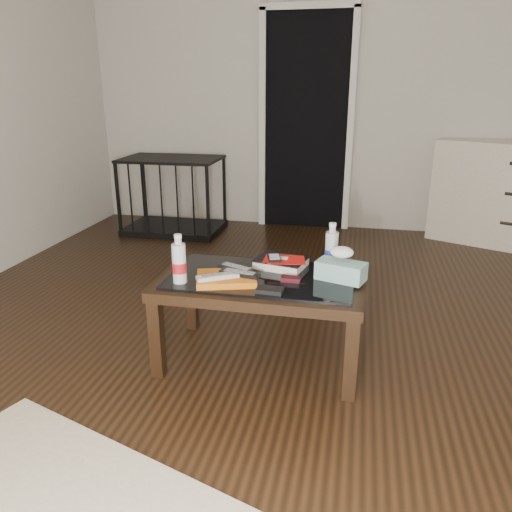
{
  "coord_description": "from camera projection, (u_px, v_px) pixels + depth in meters",
  "views": [
    {
      "loc": [
        0.14,
        -2.43,
        1.36
      ],
      "look_at": [
        -0.34,
        -0.14,
        0.55
      ],
      "focal_mm": 35.0,
      "sensor_mm": 36.0,
      "label": 1
    }
  ],
  "objects": [
    {
      "name": "tissue_box",
      "position": [
        341.0,
        271.0,
        2.4
      ],
      "size": [
        0.26,
        0.19,
        0.09
      ],
      "primitive_type": "cube",
      "rotation": [
        0.0,
        0.0,
        -0.33
      ],
      "color": "teal",
      "rests_on": "coffee_table"
    },
    {
      "name": "room_shell",
      "position": [
        339.0,
        21.0,
        2.19
      ],
      "size": [
        5.0,
        5.0,
        5.0
      ],
      "color": "beige",
      "rests_on": "ground"
    },
    {
      "name": "remote_silver",
      "position": [
        218.0,
        276.0,
        2.34
      ],
      "size": [
        0.2,
        0.15,
        0.02
      ],
      "primitive_type": "cube",
      "rotation": [
        0.0,
        0.0,
        0.55
      ],
      "color": "#B6B6BB",
      "rests_on": "magazines"
    },
    {
      "name": "ipod",
      "position": [
        274.0,
        258.0,
        2.54
      ],
      "size": [
        0.09,
        0.12,
        0.02
      ],
      "primitive_type": "cube",
      "rotation": [
        0.0,
        0.0,
        0.27
      ],
      "color": "black",
      "rests_on": "dvd_mailers"
    },
    {
      "name": "doorway",
      "position": [
        306.0,
        122.0,
        4.74
      ],
      "size": [
        0.9,
        0.08,
        2.07
      ],
      "color": "black",
      "rests_on": "ground"
    },
    {
      "name": "remote_black_front",
      "position": [
        240.0,
        273.0,
        2.38
      ],
      "size": [
        0.21,
        0.09,
        0.02
      ],
      "primitive_type": "cube",
      "rotation": [
        0.0,
        0.0,
        -0.2
      ],
      "color": "black",
      "rests_on": "magazines"
    },
    {
      "name": "magazines",
      "position": [
        226.0,
        278.0,
        2.39
      ],
      "size": [
        0.33,
        0.28,
        0.03
      ],
      "primitive_type": "cube",
      "rotation": [
        0.0,
        0.0,
        0.29
      ],
      "color": "#BF5F12",
      "rests_on": "coffee_table"
    },
    {
      "name": "water_bottle_right",
      "position": [
        332.0,
        246.0,
        2.54
      ],
      "size": [
        0.07,
        0.07,
        0.24
      ],
      "primitive_type": "cylinder",
      "rotation": [
        0.0,
        0.0,
        0.02
      ],
      "color": "silver",
      "rests_on": "coffee_table"
    },
    {
      "name": "dresser",
      "position": [
        508.0,
        194.0,
        4.36
      ],
      "size": [
        1.3,
        0.96,
        0.9
      ],
      "rotation": [
        0.0,
        0.0,
        -0.44
      ],
      "color": "silver",
      "rests_on": "ground"
    },
    {
      "name": "flip_phone",
      "position": [
        291.0,
        279.0,
        2.39
      ],
      "size": [
        0.09,
        0.05,
        0.02
      ],
      "primitive_type": "cube",
      "rotation": [
        0.0,
        0.0,
        -0.01
      ],
      "color": "black",
      "rests_on": "coffee_table"
    },
    {
      "name": "remote_black_back",
      "position": [
        236.0,
        268.0,
        2.45
      ],
      "size": [
        0.2,
        0.13,
        0.02
      ],
      "primitive_type": "cube",
      "rotation": [
        0.0,
        0.0,
        -0.42
      ],
      "color": "black",
      "rests_on": "magazines"
    },
    {
      "name": "wallet",
      "position": [
        270.0,
        290.0,
        2.26
      ],
      "size": [
        0.12,
        0.08,
        0.02
      ],
      "primitive_type": "cube",
      "rotation": [
        0.0,
        0.0,
        -0.07
      ],
      "color": "black",
      "rests_on": "coffee_table"
    },
    {
      "name": "dvd_mailers",
      "position": [
        283.0,
        259.0,
        2.56
      ],
      "size": [
        0.19,
        0.14,
        0.01
      ],
      "primitive_type": "cube",
      "rotation": [
        0.0,
        0.0,
        0.02
      ],
      "color": "red",
      "rests_on": "textbook"
    },
    {
      "name": "textbook",
      "position": [
        281.0,
        262.0,
        2.58
      ],
      "size": [
        0.29,
        0.25,
        0.05
      ],
      "primitive_type": "cube",
      "rotation": [
        0.0,
        0.0,
        -0.22
      ],
      "color": "black",
      "rests_on": "coffee_table"
    },
    {
      "name": "coffee_table",
      "position": [
        261.0,
        288.0,
        2.48
      ],
      "size": [
        1.0,
        0.6,
        0.46
      ],
      "color": "black",
      "rests_on": "ground"
    },
    {
      "name": "ground",
      "position": [
        323.0,
        347.0,
        2.72
      ],
      "size": [
        5.0,
        5.0,
        0.0
      ],
      "primitive_type": "plane",
      "color": "black",
      "rests_on": "ground"
    },
    {
      "name": "water_bottle_left",
      "position": [
        179.0,
        259.0,
        2.35
      ],
      "size": [
        0.07,
        0.07,
        0.24
      ],
      "primitive_type": "cylinder",
      "rotation": [
        0.0,
        0.0,
        0.07
      ],
      "color": "silver",
      "rests_on": "coffee_table"
    },
    {
      "name": "pet_crate",
      "position": [
        174.0,
        208.0,
        4.8
      ],
      "size": [
        0.9,
        0.61,
        0.71
      ],
      "rotation": [
        0.0,
        0.0,
        -0.01
      ],
      "color": "black",
      "rests_on": "ground"
    }
  ]
}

